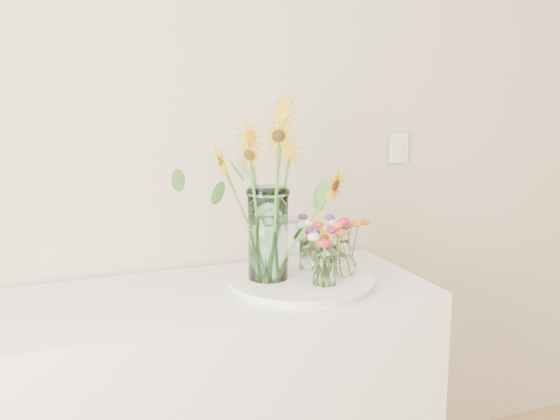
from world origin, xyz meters
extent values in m
cube|color=white|center=(-0.36, 1.93, 0.45)|extent=(1.40, 0.60, 0.90)
cylinder|color=white|center=(-0.09, 1.88, 0.91)|extent=(0.46, 0.46, 0.02)
cylinder|color=#A5D8C7|center=(-0.19, 1.92, 1.08)|extent=(0.18, 0.18, 0.31)
cylinder|color=white|center=(-0.04, 1.79, 0.99)|extent=(0.09, 0.09, 0.13)
cylinder|color=white|center=(-0.02, 1.98, 0.98)|extent=(0.06, 0.06, 0.10)
camera|label=1|loc=(-0.98, -0.17, 1.63)|focal=45.00mm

